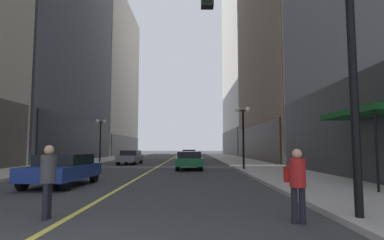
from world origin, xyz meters
name	(u,v)px	position (x,y,z in m)	size (l,w,h in m)	color
ground_plane	(167,160)	(0.00, 35.00, 0.00)	(200.00, 200.00, 0.00)	#38383A
sidewalk_left	(100,160)	(-8.25, 35.00, 0.07)	(4.50, 78.00, 0.15)	#ADA8A0
sidewalk_right	(234,160)	(8.25, 35.00, 0.07)	(4.50, 78.00, 0.15)	#ADA8A0
lane_centre_stripe	(167,160)	(0.00, 35.00, 0.00)	(0.16, 70.00, 0.01)	#E5D64C
building_left_far	(99,79)	(-16.22, 60.00, 15.86)	(11.64, 26.00, 31.86)	#A8A399
building_right_mid	(293,21)	(15.86, 34.50, 17.56)	(10.93, 24.00, 35.28)	gray
storefront_awning_right	(360,113)	(9.69, 8.99, 2.98)	(1.60, 4.40, 3.12)	#144C1E
car_blue	(62,169)	(-2.60, 9.86, 0.72)	(2.12, 4.17, 1.32)	navy
car_green	(187,160)	(2.63, 19.55, 0.72)	(1.99, 4.72, 1.32)	#196038
car_grey	(129,157)	(-3.03, 26.40, 0.72)	(1.87, 4.37, 1.32)	slate
car_red	(188,155)	(2.52, 35.38, 0.72)	(1.83, 4.13, 1.32)	#B21919
pedestrian_with_orange_bag	(46,176)	(-0.44, 3.80, 0.97)	(0.35, 0.35, 1.67)	black
pedestrian_in_red_jacket	(296,180)	(5.13, 3.38, 0.92)	(0.40, 0.40, 1.59)	black
traffic_light_near_right	(303,51)	(5.35, 3.31, 3.74)	(3.43, 0.35, 5.65)	black
street_lamp_left_far	(99,131)	(-6.40, 27.87, 3.26)	(1.06, 0.36, 4.43)	black
street_lamp_right_mid	(242,124)	(6.40, 17.98, 3.26)	(1.06, 0.36, 4.43)	black
fire_hydrant_right	(285,176)	(6.90, 9.95, 0.40)	(0.28, 0.28, 0.80)	red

